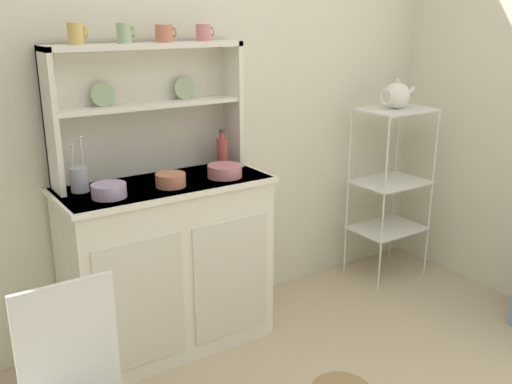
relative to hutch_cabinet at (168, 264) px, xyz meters
name	(u,v)px	position (x,y,z in m)	size (l,w,h in m)	color
wall_back	(190,87)	(0.29, 0.26, 0.81)	(3.84, 0.05, 2.50)	silver
hutch_cabinet	(168,264)	(0.00, 0.00, 0.00)	(1.00, 0.45, 0.85)	white
hutch_shelf_unit	(146,99)	(0.00, 0.16, 0.78)	(0.93, 0.18, 0.63)	silver
bakers_rack	(391,173)	(1.49, -0.03, 0.23)	(0.43, 0.32, 1.07)	silver
cup_gold_0	(76,34)	(-0.31, 0.12, 1.09)	(0.08, 0.07, 0.09)	#DBB760
cup_sage_1	(124,33)	(-0.10, 0.12, 1.08)	(0.08, 0.06, 0.09)	#9EB78E
cup_terracotta_2	(164,33)	(0.09, 0.12, 1.08)	(0.10, 0.08, 0.08)	#C67556
cup_rose_3	(204,33)	(0.30, 0.12, 1.08)	(0.09, 0.07, 0.08)	#D17A84
bowl_mixing_large	(109,191)	(-0.29, -0.07, 0.44)	(0.15, 0.15, 0.06)	#B79ECC
bowl_floral_medium	(171,180)	(0.00, -0.07, 0.44)	(0.14, 0.14, 0.06)	#C67556
bowl_cream_small	(225,171)	(0.29, -0.07, 0.44)	(0.17, 0.17, 0.06)	#D17A84
jam_bottle	(222,152)	(0.37, 0.09, 0.50)	(0.06, 0.06, 0.19)	#B74C47
utensil_jar	(79,179)	(-0.37, 0.08, 0.47)	(0.08, 0.08, 0.25)	#B2B7C6
porcelain_teapot	(397,95)	(1.49, -0.03, 0.71)	(0.24, 0.15, 0.18)	white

